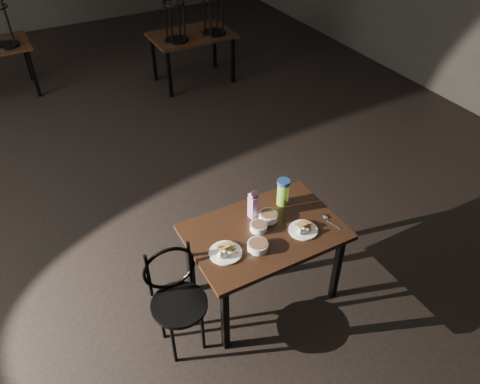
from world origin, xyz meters
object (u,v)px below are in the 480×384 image
main_table (264,237)px  juice_carton (253,205)px  bentwood_chair (176,293)px  water_bottle (283,192)px

main_table → juice_carton: 0.27m
main_table → bentwood_chair: bearing=-175.6°
bentwood_chair → main_table: bearing=9.1°
bentwood_chair → water_bottle: bearing=18.7°
main_table → bentwood_chair: bentwood_chair is taller
juice_carton → water_bottle: bearing=5.2°
juice_carton → bentwood_chair: (-0.79, -0.24, -0.34)m
main_table → water_bottle: size_ratio=5.07×
main_table → water_bottle: 0.42m
main_table → bentwood_chair: (-0.79, -0.06, -0.14)m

